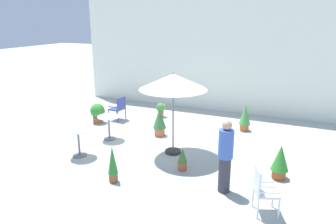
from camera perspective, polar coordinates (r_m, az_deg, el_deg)
The scene contains 15 objects.
ground_plane at distance 9.76m, azimuth -1.01°, elevation -5.52°, with size 60.00×60.00×0.00m, color #A9AFA8.
villa_facade at distance 13.13m, azimuth 6.87°, elevation 10.46°, with size 10.91×0.30×4.62m, color white.
patio_umbrella_0 at distance 8.49m, azimuth 0.94°, elevation 5.24°, with size 1.82×1.82×2.29m.
cafe_table_0 at distance 10.07m, azimuth -10.45°, elevation -2.00°, with size 0.68×0.68×0.74m.
cafe_table_1 at distance 9.04m, azimuth -15.61°, elevation -4.40°, with size 0.71×0.71×0.76m.
patio_chair_0 at distance 11.89m, azimuth -8.73°, elevation 0.87°, with size 0.49×0.54×0.87m.
patio_chair_1 at distance 6.54m, azimuth 16.43°, elevation -12.85°, with size 0.56×0.57×0.93m.
potted_plant_0 at distance 7.51m, azimuth -9.79°, elevation -8.98°, with size 0.23×0.23×0.89m.
potted_plant_1 at distance 8.01m, azimuth 19.27°, elevation -8.16°, with size 0.41×0.41×0.83m.
potted_plant_2 at distance 8.03m, azimuth 2.58°, elevation -8.27°, with size 0.24×0.24×0.59m.
potted_plant_3 at distance 12.22m, azimuth -1.31°, elevation 0.57°, with size 0.35×0.34×0.54m.
potted_plant_4 at distance 10.97m, azimuth 13.49°, elevation -0.83°, with size 0.38×0.38×0.90m.
potted_plant_5 at distance 10.20m, azimuth -1.52°, elevation -1.54°, with size 0.42×0.42×0.93m.
potted_plant_6 at distance 11.78m, azimuth -12.38°, elevation -0.04°, with size 0.51×0.51×0.70m.
standing_person at distance 6.97m, azimuth 10.14°, elevation -7.61°, with size 0.39×0.39×1.64m.
Camera 1 is at (3.79, -8.22, 3.66)m, focal length 34.36 mm.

